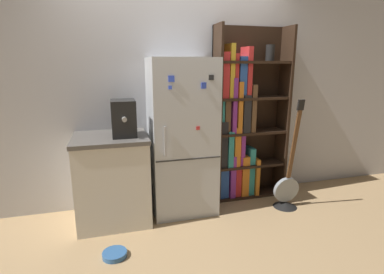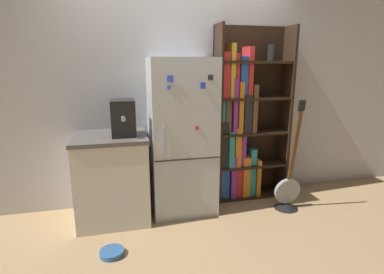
# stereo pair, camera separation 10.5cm
# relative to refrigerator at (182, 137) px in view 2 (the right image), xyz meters

# --- Properties ---
(ground_plane) EXTENTS (16.00, 16.00, 0.00)m
(ground_plane) POSITION_rel_refrigerator_xyz_m (0.00, -0.17, -0.83)
(ground_plane) COLOR tan
(wall_back) EXTENTS (8.00, 0.05, 2.60)m
(wall_back) POSITION_rel_refrigerator_xyz_m (0.00, 0.31, 0.47)
(wall_back) COLOR silver
(wall_back) RESTS_ON ground_plane
(refrigerator) EXTENTS (0.68, 0.59, 1.66)m
(refrigerator) POSITION_rel_refrigerator_xyz_m (0.00, 0.00, 0.00)
(refrigerator) COLOR silver
(refrigerator) RESTS_ON ground_plane
(bookshelf) EXTENTS (0.89, 0.29, 2.02)m
(bookshelf) POSITION_rel_refrigerator_xyz_m (0.76, 0.16, 0.07)
(bookshelf) COLOR black
(bookshelf) RESTS_ON ground_plane
(kitchen_counter) EXTENTS (0.73, 0.66, 0.90)m
(kitchen_counter) POSITION_rel_refrigerator_xyz_m (-0.75, -0.04, -0.38)
(kitchen_counter) COLOR silver
(kitchen_counter) RESTS_ON ground_plane
(espresso_machine) EXTENTS (0.23, 0.36, 0.36)m
(espresso_machine) POSITION_rel_refrigerator_xyz_m (-0.61, -0.08, 0.25)
(espresso_machine) COLOR black
(espresso_machine) RESTS_ON kitchen_counter
(guitar) EXTENTS (0.30, 0.29, 1.25)m
(guitar) POSITION_rel_refrigerator_xyz_m (1.15, -0.29, -0.65)
(guitar) COLOR black
(guitar) RESTS_ON ground_plane
(pet_bowl) EXTENTS (0.21, 0.21, 0.04)m
(pet_bowl) POSITION_rel_refrigerator_xyz_m (-0.77, -0.71, -0.81)
(pet_bowl) COLOR #3366A5
(pet_bowl) RESTS_ON ground_plane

